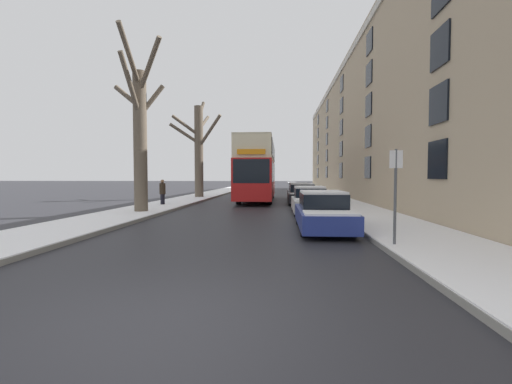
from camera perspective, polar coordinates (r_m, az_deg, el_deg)
ground_plane at (r=4.78m, az=-16.64°, el=-20.17°), size 320.00×320.00×0.00m
sidewalk_left at (r=57.61m, az=-3.21°, el=0.73°), size 3.06×130.00×0.16m
sidewalk_right at (r=57.30m, az=8.11°, el=0.70°), size 3.06×130.00×0.16m
terrace_facade_right at (r=33.79m, az=21.71°, el=9.63°), size 9.10×54.94×12.28m
bare_tree_left_0 at (r=17.87m, az=-18.81°, el=9.47°), size 3.08×2.98×8.45m
bare_tree_left_1 at (r=29.84m, az=-9.54°, el=7.26°), size 4.48×4.04×8.45m
double_decker_bus at (r=26.58m, az=0.25°, el=4.10°), size 2.51×11.73×4.57m
parked_car_0 at (r=12.09m, az=11.07°, el=-3.29°), size 1.71×4.60×1.35m
parked_car_1 at (r=17.41m, az=8.90°, el=-1.48°), size 1.69×4.41×1.39m
parked_car_2 at (r=23.50m, az=7.63°, el=-0.43°), size 1.85×4.01×1.41m
parked_car_3 at (r=28.56m, az=6.99°, el=0.08°), size 1.69×3.99×1.40m
pedestrian_left_sidewalk at (r=21.89m, az=-15.32°, el=0.02°), size 0.37×0.37×1.69m
street_sign_post at (r=9.16m, az=22.21°, el=-0.09°), size 0.32×0.07×2.53m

